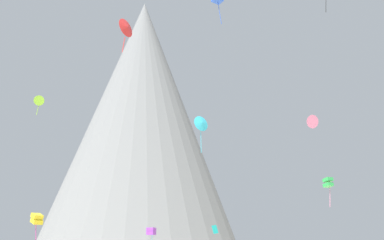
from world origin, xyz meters
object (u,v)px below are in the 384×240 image
Objects in this scene: kite_pink_mid at (312,122)px; kite_yellow_low at (37,219)px; kite_lime_high at (39,101)px; kite_cyan_mid at (201,123)px; kite_teal_low at (215,229)px; rock_massif at (141,133)px; kite_green_mid at (328,183)px; kite_red_high at (127,27)px; kite_violet_low at (151,231)px.

kite_yellow_low is at bearing -15.52° from kite_pink_mid.
kite_cyan_mid is (27.23, -5.34, -5.60)m from kite_lime_high.
kite_pink_mid is (13.62, -11.48, 14.08)m from kite_teal_low.
kite_pink_mid is (31.33, -49.75, -10.57)m from rock_massif.
kite_teal_low is 0.24× the size of kite_cyan_mid.
rock_massif is at bearing 39.26° from kite_yellow_low.
kite_green_mid is at bearing -21.41° from kite_cyan_mid.
kite_lime_high is 1.69× the size of kite_pink_mid.
kite_red_high is at bearing 11.46° from kite_green_mid.
kite_violet_low is (-10.91, 7.86, 0.02)m from kite_teal_low.
kite_lime_high is 44.53m from kite_pink_mid.
kite_teal_low is at bearing -37.09° from kite_green_mid.
kite_yellow_low is 26.28m from kite_violet_low.
kite_pink_mid is (-3.98, -10.42, 7.08)m from kite_green_mid.
kite_yellow_low is (6.63, -14.90, -20.30)m from kite_lime_high.
kite_green_mid is (17.59, -1.06, 7.00)m from kite_teal_low.
kite_teal_low is 16.68m from kite_cyan_mid.
kite_lime_high is at bearing -137.15° from kite_violet_low.
kite_yellow_low is at bearing -13.51° from kite_green_mid.
kite_teal_low is 18.96m from kite_green_mid.
rock_massif reaches higher than kite_teal_low.
kite_lime_high is at bearing -33.91° from kite_green_mid.
kite_yellow_low is (-12.93, 12.53, -20.08)m from kite_red_high.
rock_massif is 14.89× the size of kite_yellow_low.
kite_lime_high is (-11.36, -39.12, -3.67)m from rock_massif.
kite_lime_high reaches higher than kite_pink_mid.
kite_green_mid is (40.04, 14.69, 6.32)m from kite_yellow_low.
kite_yellow_low is 1.52× the size of kite_violet_low.
kite_red_high is (19.56, -27.43, -0.22)m from kite_lime_high.
kite_yellow_low is (-22.45, -15.75, 0.68)m from kite_teal_low.
kite_green_mid is 2.30× the size of kite_pink_mid.
kite_pink_mid reaches higher than kite_green_mid.
kite_green_mid is (46.67, -0.20, -13.98)m from kite_lime_high.
kite_red_high is (8.20, -66.55, -3.90)m from rock_massif.
kite_lime_high reaches higher than kite_teal_low.
kite_green_mid is 21.78m from kite_cyan_mid.
kite_violet_low is (-1.39, 36.14, -20.73)m from kite_red_high.
kite_pink_mid is (36.06, 4.27, 13.41)m from kite_yellow_low.
kite_cyan_mid is at bearing -41.16° from kite_pink_mid.
kite_violet_low is at bearing -179.27° from kite_lime_high.
kite_yellow_low is at bearing 168.70° from kite_cyan_mid.
rock_massif is 48.85m from kite_teal_low.
kite_cyan_mid reaches higher than kite_violet_low.
kite_violet_low is at bearing 161.23° from kite_teal_low.
rock_massif reaches higher than kite_pink_mid.
kite_violet_low is at bearing -60.53° from kite_pink_mid.
kite_violet_low is (11.54, 23.61, -0.65)m from kite_yellow_low.
kite_red_high reaches higher than kite_cyan_mid.
kite_pink_mid is (42.69, -10.63, -6.89)m from kite_lime_high.
kite_red_high reaches higher than kite_lime_high.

